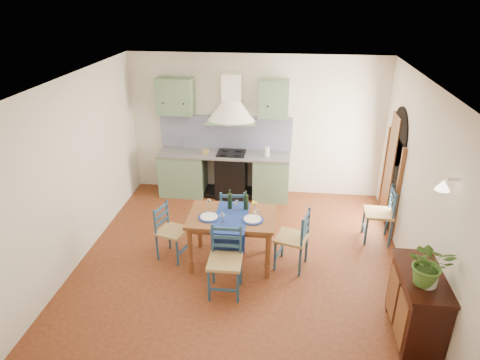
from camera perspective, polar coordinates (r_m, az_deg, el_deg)
name	(u,v)px	position (r m, az deg, el deg)	size (l,w,h in m)	color
floor	(241,258)	(6.90, 0.17, -10.33)	(5.00, 5.00, 0.00)	#4C1F10
back_wall	(231,145)	(8.50, -1.20, 4.63)	(5.00, 0.96, 2.80)	beige
right_wall	(414,182)	(6.72, 22.13, -0.25)	(0.26, 5.00, 2.80)	beige
left_wall	(78,170)	(6.93, -20.83, 1.29)	(0.04, 5.00, 2.80)	beige
ceiling	(241,81)	(5.77, 0.20, 13.13)	(5.00, 5.00, 0.01)	white
dining_table	(232,221)	(6.43, -1.09, -5.51)	(1.30, 0.97, 1.14)	brown
chair_near	(225,261)	(5.96, -1.98, -10.72)	(0.47, 0.47, 0.98)	navy
chair_far	(233,213)	(7.14, -0.93, -4.43)	(0.48, 0.48, 0.95)	navy
chair_left	(170,231)	(6.78, -9.25, -6.76)	(0.52, 0.52, 0.90)	navy
chair_right	(294,239)	(6.50, 7.21, -7.77)	(0.55, 0.55, 0.96)	navy
chair_spare	(381,214)	(7.47, 18.25, -4.30)	(0.47, 0.47, 0.97)	navy
sideboard	(417,304)	(5.68, 22.50, -15.00)	(0.50, 1.05, 0.94)	black
potted_plant	(430,264)	(5.15, 23.97, -10.19)	(0.47, 0.41, 0.53)	#416B26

